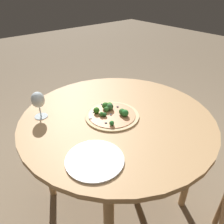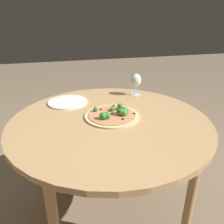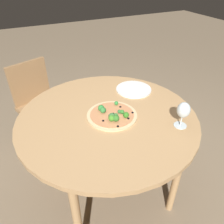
# 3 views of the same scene
# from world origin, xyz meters

# --- Properties ---
(ground_plane) EXTENTS (12.00, 12.00, 0.00)m
(ground_plane) POSITION_xyz_m (0.00, 0.00, 0.00)
(ground_plane) COLOR #847056
(dining_table) EXTENTS (1.16, 1.16, 0.78)m
(dining_table) POSITION_xyz_m (0.00, 0.00, 0.70)
(dining_table) COLOR tan
(dining_table) RESTS_ON ground_plane
(pizza) EXTENTS (0.33, 0.33, 0.06)m
(pizza) POSITION_xyz_m (-0.02, 0.03, 0.79)
(pizza) COLOR #DBBC89
(pizza) RESTS_ON dining_table
(wine_glass) EXTENTS (0.08, 0.08, 0.16)m
(wine_glass) POSITION_xyz_m (-0.35, 0.29, 0.89)
(wine_glass) COLOR silver
(wine_glass) RESTS_ON dining_table
(plate_near) EXTENTS (0.27, 0.27, 0.01)m
(plate_near) POSITION_xyz_m (-0.32, -0.22, 0.78)
(plate_near) COLOR white
(plate_near) RESTS_ON dining_table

